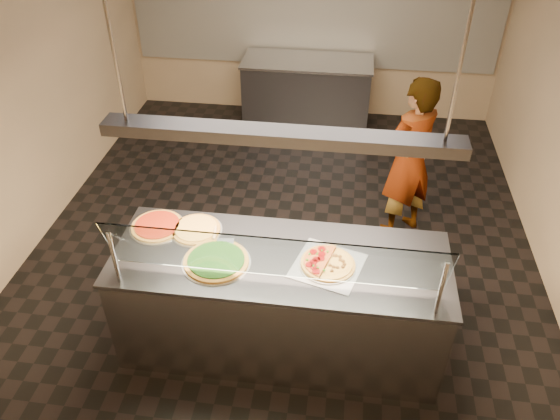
# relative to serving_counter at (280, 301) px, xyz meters

# --- Properties ---
(ground) EXTENTS (5.00, 6.00, 0.02)m
(ground) POSITION_rel_serving_counter_xyz_m (-0.14, 1.33, -0.48)
(ground) COLOR black
(ground) RESTS_ON ground
(wall_back) EXTENTS (5.00, 0.02, 3.00)m
(wall_back) POSITION_rel_serving_counter_xyz_m (-0.14, 4.34, 1.03)
(wall_back) COLOR tan
(wall_back) RESTS_ON ground
(wall_front) EXTENTS (5.00, 0.02, 3.00)m
(wall_front) POSITION_rel_serving_counter_xyz_m (-0.14, -1.68, 1.03)
(wall_front) COLOR tan
(wall_front) RESTS_ON ground
(wall_left) EXTENTS (0.02, 6.00, 3.00)m
(wall_left) POSITION_rel_serving_counter_xyz_m (-2.65, 1.33, 1.03)
(wall_left) COLOR tan
(wall_left) RESTS_ON ground
(tile_band) EXTENTS (4.90, 0.02, 1.20)m
(tile_band) POSITION_rel_serving_counter_xyz_m (-0.14, 4.31, 0.83)
(tile_band) COLOR silver
(tile_band) RESTS_ON wall_back
(serving_counter) EXTENTS (2.51, 0.94, 0.93)m
(serving_counter) POSITION_rel_serving_counter_xyz_m (0.00, 0.00, 0.00)
(serving_counter) COLOR #B7B7BC
(serving_counter) RESTS_ON ground
(sneeze_guard) EXTENTS (2.27, 0.18, 0.54)m
(sneeze_guard) POSITION_rel_serving_counter_xyz_m (-0.00, -0.34, 0.76)
(sneeze_guard) COLOR #B7B7BC
(sneeze_guard) RESTS_ON serving_counter
(perforated_tray) EXTENTS (0.58, 0.58, 0.01)m
(perforated_tray) POSITION_rel_serving_counter_xyz_m (0.35, -0.04, 0.47)
(perforated_tray) COLOR silver
(perforated_tray) RESTS_ON serving_counter
(half_pizza_pepperoni) EXTENTS (0.30, 0.43, 0.05)m
(half_pizza_pepperoni) POSITION_rel_serving_counter_xyz_m (0.26, -0.04, 0.50)
(half_pizza_pepperoni) COLOR olive
(half_pizza_pepperoni) RESTS_ON perforated_tray
(half_pizza_sausage) EXTENTS (0.30, 0.43, 0.04)m
(half_pizza_sausage) POSITION_rel_serving_counter_xyz_m (0.44, -0.04, 0.49)
(half_pizza_sausage) COLOR olive
(half_pizza_sausage) RESTS_ON perforated_tray
(pizza_spinach) EXTENTS (0.51, 0.51, 0.03)m
(pizza_spinach) POSITION_rel_serving_counter_xyz_m (-0.46, -0.11, 0.48)
(pizza_spinach) COLOR silver
(pizza_spinach) RESTS_ON serving_counter
(pizza_cheese) EXTENTS (0.41, 0.41, 0.03)m
(pizza_cheese) POSITION_rel_serving_counter_xyz_m (-0.70, 0.23, 0.48)
(pizza_cheese) COLOR silver
(pizza_cheese) RESTS_ON serving_counter
(pizza_tomato) EXTENTS (0.43, 0.43, 0.03)m
(pizza_tomato) POSITION_rel_serving_counter_xyz_m (-1.01, 0.23, 0.48)
(pizza_tomato) COLOR silver
(pizza_tomato) RESTS_ON serving_counter
(pizza_spatula) EXTENTS (0.20, 0.23, 0.02)m
(pizza_spatula) POSITION_rel_serving_counter_xyz_m (-0.49, 0.14, 0.49)
(pizza_spatula) COLOR #B7B7BC
(pizza_spatula) RESTS_ON pizza_spinach
(prep_table) EXTENTS (1.71, 0.74, 0.93)m
(prep_table) POSITION_rel_serving_counter_xyz_m (-0.16, 3.88, 0.00)
(prep_table) COLOR #434349
(prep_table) RESTS_ON ground
(worker) EXTENTS (0.74, 0.71, 1.70)m
(worker) POSITION_rel_serving_counter_xyz_m (1.03, 1.66, 0.38)
(worker) COLOR #33313A
(worker) RESTS_ON ground
(heat_lamp_housing) EXTENTS (2.30, 0.18, 0.08)m
(heat_lamp_housing) POSITION_rel_serving_counter_xyz_m (0.00, -0.00, 1.48)
(heat_lamp_housing) COLOR #434349
(heat_lamp_housing) RESTS_ON ceiling
(lamp_rod_left) EXTENTS (0.02, 0.02, 1.01)m
(lamp_rod_left) POSITION_rel_serving_counter_xyz_m (-1.00, -0.00, 2.03)
(lamp_rod_left) COLOR #B7B7BC
(lamp_rod_left) RESTS_ON ceiling
(lamp_rod_right) EXTENTS (0.02, 0.02, 1.01)m
(lamp_rod_right) POSITION_rel_serving_counter_xyz_m (1.00, -0.00, 2.03)
(lamp_rod_right) COLOR #B7B7BC
(lamp_rod_right) RESTS_ON ceiling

